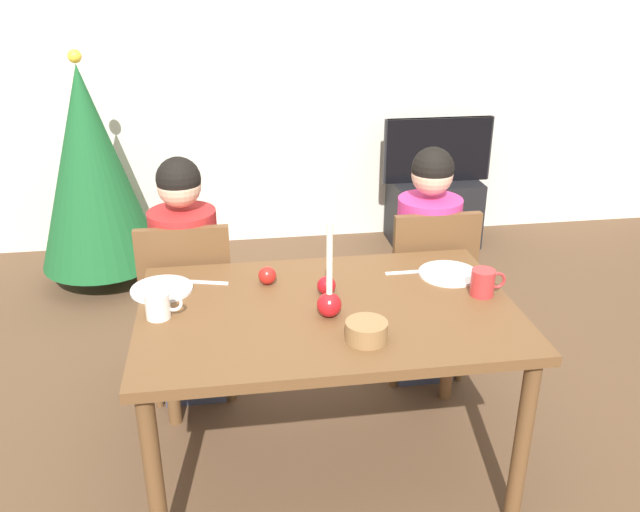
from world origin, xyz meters
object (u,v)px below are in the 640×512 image
at_px(chair_left, 189,299).
at_px(tv_stand, 433,212).
at_px(mug_left, 159,305).
at_px(dining_table, 328,326).
at_px(person_left_child, 188,285).
at_px(apple_by_left_plate, 267,275).
at_px(plate_right, 449,274).
at_px(bowl_walnuts, 366,331).
at_px(mug_right, 483,282).
at_px(apple_near_candle, 326,285).
at_px(plate_left, 162,289).
at_px(person_right_child, 426,269).
at_px(tv, 438,150).
at_px(christmas_tree, 91,168).
at_px(chair_right, 427,283).
at_px(candle_centerpiece, 329,298).

distance_m(chair_left, tv_stand, 2.43).
height_order(tv_stand, mug_left, mug_left).
distance_m(dining_table, person_left_child, 0.85).
xyz_separation_m(tv_stand, apple_by_left_plate, (-1.37, -2.07, 0.55)).
height_order(plate_right, bowl_walnuts, bowl_walnuts).
xyz_separation_m(mug_right, apple_near_candle, (-0.59, 0.10, -0.02)).
distance_m(plate_left, bowl_walnuts, 0.86).
bearing_deg(mug_right, person_right_child, 92.13).
bearing_deg(mug_left, plate_right, 9.34).
distance_m(apple_near_candle, apple_by_left_plate, 0.25).
bearing_deg(tv_stand, apple_by_left_plate, -123.56).
relative_size(dining_table, plate_left, 5.82).
xyz_separation_m(chair_left, person_right_child, (1.13, 0.03, 0.06)).
bearing_deg(tv, plate_right, -106.74).
distance_m(christmas_tree, bowl_walnuts, 2.56).
bearing_deg(chair_right, candle_centerpiece, -131.07).
relative_size(tv, plate_right, 3.22).
distance_m(chair_left, apple_near_candle, 0.80).
relative_size(candle_centerpiece, mug_right, 2.61).
xyz_separation_m(chair_left, chair_right, (1.13, 0.00, 0.00)).
bearing_deg(dining_table, apple_near_candle, 84.13).
xyz_separation_m(chair_left, plate_left, (-0.07, -0.38, 0.24)).
relative_size(person_right_child, mug_right, 8.44).
height_order(candle_centerpiece, mug_right, candle_centerpiece).
bearing_deg(christmas_tree, chair_right, -37.89).
xyz_separation_m(mug_left, bowl_walnuts, (0.70, -0.26, -0.01)).
relative_size(plate_left, plate_right, 0.98).
bearing_deg(bowl_walnuts, person_right_child, 61.17).
distance_m(chair_right, person_right_child, 0.07).
bearing_deg(bowl_walnuts, apple_near_candle, 102.60).
height_order(plate_right, mug_right, mug_right).
bearing_deg(tv_stand, plate_right, -106.74).
height_order(plate_left, plate_right, same).
relative_size(dining_table, tv_stand, 2.19).
bearing_deg(chair_left, christmas_tree, 114.46).
distance_m(tv_stand, bowl_walnuts, 2.82).
relative_size(christmas_tree, apple_near_candle, 20.41).
relative_size(tv, candle_centerpiece, 2.18).
bearing_deg(person_right_child, christmas_tree, 142.77).
bearing_deg(chair_left, chair_right, 0.00).
bearing_deg(plate_left, chair_left, 79.21).
height_order(dining_table, plate_right, plate_right).
distance_m(tv, plate_right, 2.19).
height_order(chair_left, apple_by_left_plate, chair_left).
relative_size(chair_right, tv_stand, 1.41).
relative_size(person_left_child, plate_right, 4.77).
bearing_deg(mug_right, apple_by_left_plate, 164.98).
bearing_deg(person_right_child, mug_left, -152.26).
xyz_separation_m(plate_left, apple_near_candle, (0.63, -0.12, 0.03)).
relative_size(mug_right, bowl_walnuts, 0.96).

